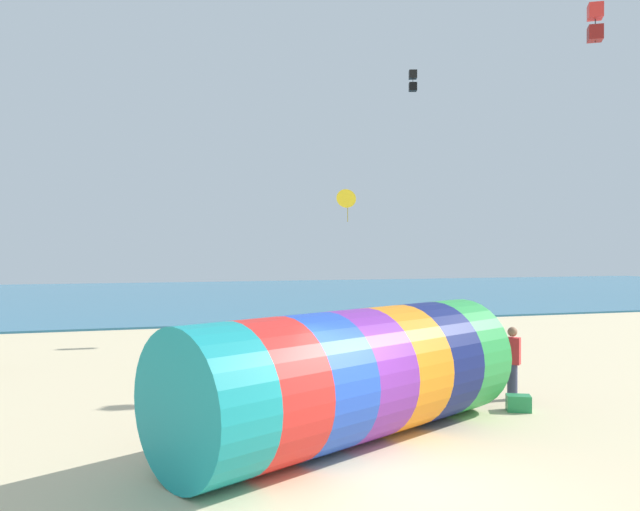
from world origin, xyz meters
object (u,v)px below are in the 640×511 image
object	(u,v)px
kite_red_box	(595,22)
kite_yellow_delta	(348,195)
bystander_near_water	(221,352)
kite_handler	(512,362)
kite_black_box	(413,81)
giant_inflatable_tube	(351,375)
cooler_box	(518,403)

from	to	relation	value
kite_red_box	kite_yellow_delta	bearing A→B (deg)	107.96
kite_yellow_delta	bystander_near_water	distance (m)	12.05
kite_handler	kite_black_box	xyz separation A→B (m)	(2.49, 11.00, 9.81)
kite_red_box	bystander_near_water	distance (m)	14.02
kite_handler	kite_black_box	distance (m)	14.95
giant_inflatable_tube	kite_yellow_delta	distance (m)	16.25
kite_red_box	cooler_box	size ratio (longest dim) A/B	2.13
kite_handler	bystander_near_water	bearing A→B (deg)	146.99
kite_handler	kite_red_box	distance (m)	10.04
kite_handler	kite_red_box	bearing A→B (deg)	24.13
kite_handler	cooler_box	bearing A→B (deg)	-116.54
giant_inflatable_tube	cooler_box	world-z (taller)	giant_inflatable_tube
kite_handler	kite_yellow_delta	bearing A→B (deg)	89.09
kite_handler	kite_yellow_delta	distance (m)	13.76
kite_handler	cooler_box	xyz separation A→B (m)	(-0.48, -0.97, -0.72)
kite_handler	kite_yellow_delta	size ratio (longest dim) A/B	1.01
kite_red_box	kite_black_box	bearing A→B (deg)	97.97
giant_inflatable_tube	kite_black_box	world-z (taller)	kite_black_box
kite_yellow_delta	cooler_box	distance (m)	14.94
giant_inflatable_tube	bystander_near_water	world-z (taller)	giant_inflatable_tube
kite_red_box	kite_handler	bearing A→B (deg)	-155.87
kite_handler	bystander_near_water	world-z (taller)	kite_handler
kite_red_box	kite_yellow_delta	xyz separation A→B (m)	(-3.59, 11.07, -4.03)
bystander_near_water	cooler_box	xyz separation A→B (m)	(5.96, -5.15, -0.61)
kite_handler	kite_yellow_delta	world-z (taller)	kite_yellow_delta
kite_yellow_delta	kite_handler	bearing A→B (deg)	-90.91
kite_red_box	cooler_box	world-z (taller)	kite_red_box
giant_inflatable_tube	kite_red_box	xyz separation A→B (m)	(8.59, 3.64, 8.81)
bystander_near_water	kite_handler	bearing A→B (deg)	-33.01
kite_black_box	cooler_box	size ratio (longest dim) A/B	1.77
kite_yellow_delta	giant_inflatable_tube	bearing A→B (deg)	-108.76
giant_inflatable_tube	kite_yellow_delta	bearing A→B (deg)	71.24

